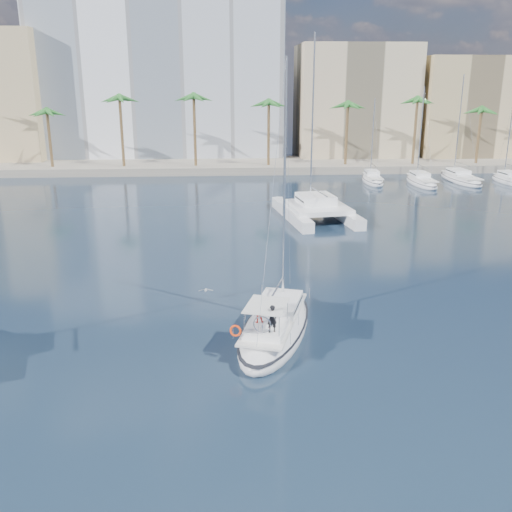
{
  "coord_description": "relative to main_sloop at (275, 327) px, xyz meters",
  "views": [
    {
      "loc": [
        -1.65,
        -33.37,
        14.15
      ],
      "look_at": [
        0.45,
        1.5,
        3.32
      ],
      "focal_mm": 40.0,
      "sensor_mm": 36.0,
      "label": 1
    }
  ],
  "objects": [
    {
      "name": "quay",
      "position": [
        -1.26,
        64.32,
        0.09
      ],
      "size": [
        120.0,
        14.0,
        1.2
      ],
      "primitive_type": "cube",
      "color": "gray",
      "rests_on": "ground"
    },
    {
      "name": "seagull",
      "position": [
        -4.11,
        5.62,
        0.24
      ],
      "size": [
        0.96,
        0.41,
        0.18
      ],
      "color": "silver",
      "rests_on": "ground"
    },
    {
      "name": "palm_centre",
      "position": [
        -1.26,
        60.32,
        9.77
      ],
      "size": [
        3.6,
        3.6,
        12.3
      ],
      "color": "brown",
      "rests_on": "ground"
    },
    {
      "name": "moored_yacht_a",
      "position": [
        18.74,
        50.32,
        -0.51
      ],
      "size": [
        3.37,
        9.52,
        11.9
      ],
      "primitive_type": null,
      "rotation": [
        0.0,
        0.0,
        -0.07
      ],
      "color": "silver",
      "rests_on": "ground"
    },
    {
      "name": "building_beige",
      "position": [
        20.74,
        73.32,
        9.49
      ],
      "size": [
        20.0,
        14.0,
        20.0
      ],
      "primitive_type": "cube",
      "color": "tan",
      "rests_on": "ground"
    },
    {
      "name": "building_tan_right",
      "position": [
        40.74,
        71.32,
        8.49
      ],
      "size": [
        18.0,
        12.0,
        18.0
      ],
      "primitive_type": "cube",
      "color": "tan",
      "rests_on": "ground"
    },
    {
      "name": "palm_left",
      "position": [
        -35.26,
        60.32,
        9.77
      ],
      "size": [
        3.6,
        3.6,
        12.3
      ],
      "color": "brown",
      "rests_on": "ground"
    },
    {
      "name": "main_sloop",
      "position": [
        0.0,
        0.0,
        0.0
      ],
      "size": [
        6.49,
        11.42,
        16.17
      ],
      "rotation": [
        0.0,
        0.0,
        -0.3
      ],
      "color": "silver",
      "rests_on": "ground"
    },
    {
      "name": "moored_yacht_d",
      "position": [
        38.24,
        48.32,
        -0.51
      ],
      "size": [
        3.52,
        9.55,
        11.9
      ],
      "primitive_type": null,
      "rotation": [
        0.0,
        0.0,
        0.09
      ],
      "color": "silver",
      "rests_on": "ground"
    },
    {
      "name": "palm_right",
      "position": [
        32.74,
        60.32,
        9.77
      ],
      "size": [
        3.6,
        3.6,
        12.3
      ],
      "color": "brown",
      "rests_on": "ground"
    },
    {
      "name": "catamaran",
      "position": [
        7.01,
        28.83,
        0.66
      ],
      "size": [
        8.23,
        13.72,
        18.76
      ],
      "rotation": [
        0.0,
        0.0,
        0.14
      ],
      "color": "silver",
      "rests_on": "ground"
    },
    {
      "name": "building_modern",
      "position": [
        -13.26,
        76.32,
        13.49
      ],
      "size": [
        42.0,
        16.0,
        28.0
      ],
      "primitive_type": "cube",
      "color": "white",
      "rests_on": "ground"
    },
    {
      "name": "ground",
      "position": [
        -1.26,
        3.32,
        -0.51
      ],
      "size": [
        160.0,
        160.0,
        0.0
      ],
      "primitive_type": "plane",
      "color": "black",
      "rests_on": "ground"
    },
    {
      "name": "moored_yacht_b",
      "position": [
        25.24,
        48.32,
        -0.51
      ],
      "size": [
        3.32,
        10.83,
        13.72
      ],
      "primitive_type": null,
      "rotation": [
        0.0,
        0.0,
        -0.02
      ],
      "color": "silver",
      "rests_on": "ground"
    },
    {
      "name": "moored_yacht_c",
      "position": [
        31.74,
        50.32,
        -0.51
      ],
      "size": [
        3.98,
        12.33,
        15.54
      ],
      "primitive_type": null,
      "rotation": [
        0.0,
        0.0,
        0.03
      ],
      "color": "silver",
      "rests_on": "ground"
    }
  ]
}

